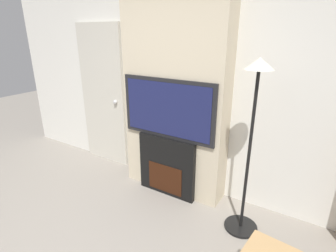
{
  "coord_description": "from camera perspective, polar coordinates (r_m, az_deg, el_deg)",
  "views": [
    {
      "loc": [
        1.5,
        -0.72,
        1.92
      ],
      "look_at": [
        0.0,
        1.7,
        0.89
      ],
      "focal_mm": 28.0,
      "sensor_mm": 36.0,
      "label": 1
    }
  ],
  "objects": [
    {
      "name": "chimney_breast",
      "position": [
        3.03,
        1.53,
        9.07
      ],
      "size": [
        1.27,
        0.3,
        2.7
      ],
      "color": "beige",
      "rests_on": "ground_plane"
    },
    {
      "name": "floor_lamp",
      "position": [
        2.46,
        17.85,
        -0.23
      ],
      "size": [
        0.33,
        0.33,
        1.72
      ],
      "color": "black",
      "rests_on": "ground_plane"
    },
    {
      "name": "fireplace",
      "position": [
        3.24,
        -0.01,
        -8.59
      ],
      "size": [
        0.75,
        0.15,
        0.75
      ],
      "color": "black",
      "rests_on": "ground_plane"
    },
    {
      "name": "wall_back",
      "position": [
        3.19,
        3.21,
        9.59
      ],
      "size": [
        6.0,
        0.06,
        2.7
      ],
      "color": "silver",
      "rests_on": "ground_plane"
    },
    {
      "name": "television",
      "position": [
        2.97,
        -0.03,
        3.75
      ],
      "size": [
        1.17,
        0.07,
        0.69
      ],
      "color": "black",
      "rests_on": "fireplace"
    },
    {
      "name": "entry_door",
      "position": [
        4.0,
        -14.03,
        6.31
      ],
      "size": [
        0.8,
        0.09,
        2.04
      ],
      "color": "beige",
      "rests_on": "ground_plane"
    }
  ]
}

